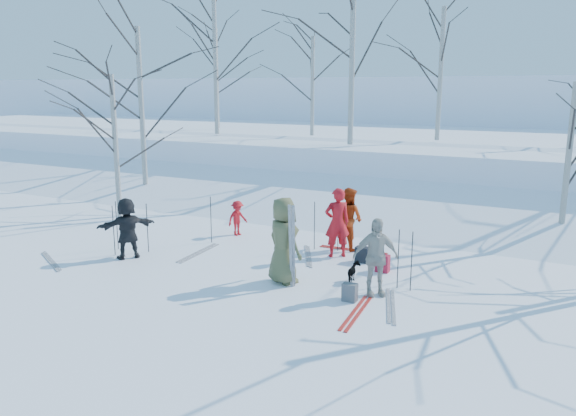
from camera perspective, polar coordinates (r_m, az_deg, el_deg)
The scene contains 38 objects.
ground at distance 13.66m, azimuth -2.96°, elevation -6.52°, with size 120.00×120.00×0.00m, color white.
snow_ramp at distance 19.74m, azimuth 7.47°, elevation -0.28°, with size 70.00×9.50×1.40m, color white.
snow_plateau at distance 29.07m, azimuth 14.46°, elevation 5.13°, with size 70.00×18.00×2.20m, color white.
far_hill at distance 49.61m, azimuth 20.32°, elevation 8.69°, with size 90.00×30.00×6.00m, color white.
skier_olive_center at distance 12.66m, azimuth -0.45°, elevation -3.33°, with size 0.97×0.63×1.98m, color #4E5130.
skier_red_north at distance 14.69m, azimuth 5.02°, elevation -1.49°, with size 0.67×0.44×1.83m, color red.
skier_redor_behind at distance 15.44m, azimuth 6.22°, elevation -1.07°, with size 0.83×0.65×1.71m, color #B2370D.
skier_red_seated at distance 16.91m, azimuth -5.15°, elevation -1.03°, with size 0.68×0.39×1.05m, color red.
skier_cream_east at distance 12.08m, azimuth 8.86°, elevation -4.94°, with size 1.00×0.41×1.70m, color beige.
skier_grey_west at distance 15.11m, azimuth -16.02°, elevation -1.97°, with size 1.49×0.48×1.61m, color black.
dog at distance 12.99m, azimuth 6.69°, elevation -6.53°, with size 0.24×0.53×0.45m, color black.
upright_ski_left at distance 12.35m, azimuth 0.28°, elevation -3.92°, with size 0.07×0.02×1.90m, color silver.
upright_ski_right at distance 12.35m, azimuth 0.55°, elevation -3.92°, with size 0.07×0.02×1.90m, color silver.
ski_pair_a at distance 11.81m, azimuth 10.41°, elevation -9.72°, with size 0.80×1.86×0.02m, color silver, non-canonical shape.
ski_pair_b at distance 11.37m, azimuth 6.95°, elevation -10.50°, with size 0.38×1.91×0.02m, color #AE1F18, non-canonical shape.
ski_pair_c at distance 15.34m, azimuth -9.08°, elevation -4.51°, with size 0.35×1.91×0.02m, color silver, non-canonical shape.
ski_pair_d at distance 15.66m, azimuth -22.94°, elevation -4.99°, with size 1.77×1.07×0.02m, color silver, non-canonical shape.
ski_pair_e at distance 15.51m, azimuth 6.63°, elevation -4.25°, with size 1.91×0.29×0.02m, color #AE1F18, non-canonical shape.
ski_pair_f at distance 14.89m, azimuth 2.06°, elevation -4.88°, with size 1.06×1.77×0.02m, color silver, non-canonical shape.
ski_pole_a at distance 12.53m, azimuth 12.44°, elevation -5.32°, with size 0.02×0.02×1.34m, color black.
ski_pole_b at distance 15.33m, azimuth 2.70°, elevation -1.82°, with size 0.02×0.02×1.34m, color black.
ski_pole_c at distance 15.55m, azimuth -14.09°, elevation -1.98°, with size 0.02×0.02×1.34m, color black.
ski_pole_d at distance 16.16m, azimuth -7.83°, elevation -1.19°, with size 0.02×0.02×1.34m, color black.
ski_pole_e at distance 16.05m, azimuth -16.99°, elevation -1.71°, with size 0.02×0.02×1.34m, color black.
ski_pole_f at distance 15.23m, azimuth 5.12°, elevation -1.95°, with size 0.02×0.02×1.34m, color black.
ski_pole_g at distance 12.65m, azimuth 11.14°, elevation -5.09°, with size 0.02×0.02×1.34m, color black.
ski_pole_h at distance 15.52m, azimuth -17.30°, elevation -2.19°, with size 0.02×0.02×1.34m, color black.
backpack_red at distance 13.80m, azimuth 9.59°, elevation -5.57°, with size 0.32×0.22×0.42m, color #A6192F.
backpack_grey at distance 11.89m, azimuth 6.29°, elevation -8.51°, with size 0.30×0.20×0.38m, color #4E5155.
backpack_dark at distance 14.46m, azimuth 7.57°, elevation -4.71°, with size 0.34×0.24×0.40m, color black.
birch_plateau_c at distance 25.98m, azimuth 2.49°, elevation 12.22°, with size 3.68×3.68×4.40m, color silver, non-canonical shape.
birch_plateau_d at distance 27.08m, azimuth -7.41°, elevation 14.91°, with size 5.51×5.51×7.02m, color silver, non-canonical shape.
birch_plateau_e at distance 24.44m, azimuth 15.23°, elevation 12.94°, with size 4.35×4.35×5.35m, color silver, non-canonical shape.
birch_plateau_f at distance 31.24m, azimuth -7.23°, elevation 12.91°, with size 4.28×4.28×5.25m, color silver, non-canonical shape.
birch_plateau_g at distance 21.99m, azimuth 6.53°, elevation 15.35°, with size 5.39×5.39×6.84m, color silver, non-canonical shape.
birch_edge_a at distance 19.86m, azimuth -17.10°, elevation 5.93°, with size 3.96×3.96×4.79m, color silver, non-canonical shape.
birch_edge_d at distance 23.04m, azimuth -14.63°, elevation 9.18°, with size 5.25×5.25×6.65m, color silver, non-canonical shape.
birch_edge_e at distance 17.38m, azimuth 26.54°, elevation 3.92°, with size 3.77×3.77×4.52m, color silver, non-canonical shape.
Camera 1 is at (6.65, -11.10, 4.38)m, focal length 35.00 mm.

